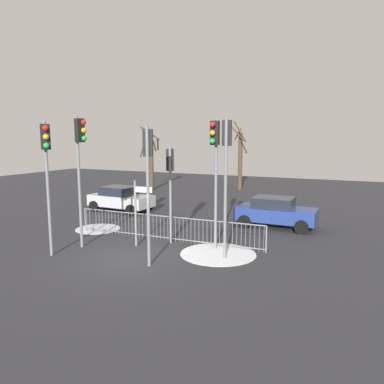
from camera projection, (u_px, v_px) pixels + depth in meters
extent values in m
plane|color=#2D2D33|center=(132.00, 258.00, 13.55)|extent=(60.00, 60.00, 0.00)
cylinder|color=slate|center=(170.00, 196.00, 15.22)|extent=(0.11, 0.11, 4.00)
cube|color=black|center=(170.00, 160.00, 15.17)|extent=(0.39, 0.35, 0.90)
sphere|color=red|center=(170.00, 152.00, 15.38)|extent=(0.20, 0.20, 0.20)
sphere|color=orange|center=(170.00, 159.00, 15.42)|extent=(0.20, 0.20, 0.20)
sphere|color=green|center=(170.00, 167.00, 15.47)|extent=(0.20, 0.20, 0.20)
cylinder|color=slate|center=(225.00, 190.00, 13.17)|extent=(0.11, 0.11, 5.06)
cube|color=black|center=(227.00, 133.00, 13.04)|extent=(0.36, 0.28, 0.90)
sphere|color=red|center=(228.00, 125.00, 13.24)|extent=(0.20, 0.20, 0.20)
sphere|color=orange|center=(228.00, 133.00, 13.28)|extent=(0.20, 0.20, 0.20)
sphere|color=green|center=(228.00, 142.00, 13.32)|extent=(0.20, 0.20, 0.20)
cylinder|color=slate|center=(216.00, 185.00, 14.33)|extent=(0.11, 0.11, 5.07)
cube|color=black|center=(215.00, 133.00, 13.89)|extent=(0.32, 0.23, 0.90)
sphere|color=red|center=(213.00, 125.00, 13.62)|extent=(0.20, 0.20, 0.20)
sphere|color=orange|center=(212.00, 133.00, 13.66)|extent=(0.20, 0.20, 0.20)
sphere|color=green|center=(212.00, 141.00, 13.71)|extent=(0.20, 0.20, 0.20)
cylinder|color=slate|center=(48.00, 190.00, 13.54)|extent=(0.11, 0.11, 4.93)
cube|color=black|center=(45.00, 137.00, 13.11)|extent=(0.37, 0.39, 0.90)
sphere|color=red|center=(45.00, 128.00, 12.84)|extent=(0.20, 0.20, 0.20)
sphere|color=orange|center=(46.00, 137.00, 12.89)|extent=(0.20, 0.20, 0.20)
sphere|color=green|center=(46.00, 146.00, 12.93)|extent=(0.20, 0.20, 0.20)
cylinder|color=slate|center=(148.00, 198.00, 12.41)|extent=(0.11, 0.11, 4.73)
cube|color=black|center=(148.00, 143.00, 12.31)|extent=(0.38, 0.33, 0.90)
sphere|color=red|center=(149.00, 134.00, 12.51)|extent=(0.20, 0.20, 0.20)
sphere|color=orange|center=(149.00, 143.00, 12.55)|extent=(0.20, 0.20, 0.20)
sphere|color=green|center=(149.00, 152.00, 12.60)|extent=(0.20, 0.20, 0.20)
cylinder|color=slate|center=(79.00, 183.00, 14.58)|extent=(0.11, 0.11, 5.17)
cube|color=black|center=(80.00, 130.00, 14.19)|extent=(0.28, 0.36, 0.90)
sphere|color=red|center=(84.00, 122.00, 14.00)|extent=(0.20, 0.20, 0.20)
sphere|color=orange|center=(84.00, 130.00, 14.05)|extent=(0.20, 0.20, 0.20)
sphere|color=green|center=(84.00, 138.00, 14.09)|extent=(0.20, 0.20, 0.20)
cylinder|color=slate|center=(136.00, 214.00, 14.91)|extent=(0.09, 0.09, 2.67)
cube|color=white|center=(144.00, 190.00, 14.64)|extent=(0.70, 0.09, 0.22)
cube|color=slate|center=(166.00, 216.00, 15.75)|extent=(8.58, 0.19, 0.04)
cube|color=slate|center=(166.00, 238.00, 15.88)|extent=(8.58, 0.19, 0.04)
cylinder|color=slate|center=(87.00, 220.00, 17.50)|extent=(0.02, 0.02, 1.05)
cylinder|color=slate|center=(90.00, 220.00, 17.43)|extent=(0.02, 0.02, 1.05)
cylinder|color=slate|center=(93.00, 220.00, 17.36)|extent=(0.02, 0.02, 1.05)
cylinder|color=slate|center=(96.00, 221.00, 17.29)|extent=(0.02, 0.02, 1.05)
cylinder|color=slate|center=(99.00, 221.00, 17.22)|extent=(0.02, 0.02, 1.05)
cylinder|color=slate|center=(102.00, 221.00, 17.15)|extent=(0.02, 0.02, 1.05)
cylinder|color=slate|center=(106.00, 222.00, 17.07)|extent=(0.02, 0.02, 1.05)
cylinder|color=slate|center=(109.00, 222.00, 17.00)|extent=(0.02, 0.02, 1.05)
cylinder|color=slate|center=(112.00, 222.00, 16.93)|extent=(0.02, 0.02, 1.05)
cylinder|color=slate|center=(115.00, 223.00, 16.86)|extent=(0.02, 0.02, 1.05)
cylinder|color=slate|center=(119.00, 223.00, 16.79)|extent=(0.02, 0.02, 1.05)
cylinder|color=slate|center=(122.00, 224.00, 16.72)|extent=(0.02, 0.02, 1.05)
cylinder|color=slate|center=(125.00, 224.00, 16.65)|extent=(0.02, 0.02, 1.05)
cylinder|color=slate|center=(129.00, 224.00, 16.57)|extent=(0.02, 0.02, 1.05)
cylinder|color=slate|center=(132.00, 225.00, 16.50)|extent=(0.02, 0.02, 1.05)
cylinder|color=slate|center=(135.00, 225.00, 16.43)|extent=(0.02, 0.02, 1.05)
cylinder|color=slate|center=(139.00, 225.00, 16.36)|extent=(0.02, 0.02, 1.05)
cylinder|color=slate|center=(142.00, 226.00, 16.29)|extent=(0.02, 0.02, 1.05)
cylinder|color=slate|center=(146.00, 226.00, 16.22)|extent=(0.02, 0.02, 1.05)
cylinder|color=slate|center=(150.00, 227.00, 16.15)|extent=(0.02, 0.02, 1.05)
cylinder|color=slate|center=(153.00, 227.00, 16.08)|extent=(0.02, 0.02, 1.05)
cylinder|color=slate|center=(157.00, 227.00, 16.00)|extent=(0.02, 0.02, 1.05)
cylinder|color=slate|center=(160.00, 228.00, 15.93)|extent=(0.02, 0.02, 1.05)
cylinder|color=slate|center=(164.00, 228.00, 15.86)|extent=(0.02, 0.02, 1.05)
cylinder|color=slate|center=(168.00, 229.00, 15.79)|extent=(0.02, 0.02, 1.05)
cylinder|color=slate|center=(172.00, 229.00, 15.72)|extent=(0.02, 0.02, 1.05)
cylinder|color=slate|center=(175.00, 229.00, 15.65)|extent=(0.02, 0.02, 1.05)
cylinder|color=slate|center=(179.00, 230.00, 15.58)|extent=(0.02, 0.02, 1.05)
cylinder|color=slate|center=(183.00, 230.00, 15.50)|extent=(0.02, 0.02, 1.05)
cylinder|color=slate|center=(187.00, 231.00, 15.43)|extent=(0.02, 0.02, 1.05)
cylinder|color=slate|center=(191.00, 231.00, 15.36)|extent=(0.02, 0.02, 1.05)
cylinder|color=slate|center=(195.00, 232.00, 15.29)|extent=(0.02, 0.02, 1.05)
cylinder|color=slate|center=(199.00, 232.00, 15.22)|extent=(0.02, 0.02, 1.05)
cylinder|color=slate|center=(203.00, 232.00, 15.15)|extent=(0.02, 0.02, 1.05)
cylinder|color=slate|center=(207.00, 233.00, 15.08)|extent=(0.02, 0.02, 1.05)
cylinder|color=slate|center=(211.00, 233.00, 15.00)|extent=(0.02, 0.02, 1.05)
cylinder|color=slate|center=(215.00, 234.00, 14.93)|extent=(0.02, 0.02, 1.05)
cylinder|color=slate|center=(220.00, 234.00, 14.86)|extent=(0.02, 0.02, 1.05)
cylinder|color=slate|center=(224.00, 235.00, 14.79)|extent=(0.02, 0.02, 1.05)
cylinder|color=slate|center=(228.00, 235.00, 14.72)|extent=(0.02, 0.02, 1.05)
cylinder|color=slate|center=(232.00, 236.00, 14.65)|extent=(0.02, 0.02, 1.05)
cylinder|color=slate|center=(237.00, 236.00, 14.58)|extent=(0.02, 0.02, 1.05)
cylinder|color=slate|center=(241.00, 237.00, 14.51)|extent=(0.02, 0.02, 1.05)
cylinder|color=slate|center=(246.00, 237.00, 14.43)|extent=(0.02, 0.02, 1.05)
cylinder|color=slate|center=(250.00, 238.00, 14.36)|extent=(0.02, 0.02, 1.05)
cylinder|color=slate|center=(255.00, 238.00, 14.29)|extent=(0.02, 0.02, 1.05)
cylinder|color=slate|center=(259.00, 239.00, 14.22)|extent=(0.02, 0.02, 1.05)
cylinder|color=slate|center=(264.00, 239.00, 14.15)|extent=(0.02, 0.02, 1.05)
cylinder|color=slate|center=(85.00, 220.00, 17.54)|extent=(0.06, 0.06, 1.05)
cylinder|color=slate|center=(266.00, 239.00, 14.11)|extent=(0.06, 0.06, 1.05)
cube|color=navy|center=(276.00, 214.00, 18.18)|extent=(3.81, 1.73, 0.65)
cube|color=#1E232D|center=(273.00, 203.00, 18.16)|extent=(1.91, 1.52, 0.55)
cylinder|color=black|center=(307.00, 220.00, 18.41)|extent=(0.64, 0.23, 0.64)
cylinder|color=black|center=(301.00, 227.00, 16.89)|extent=(0.64, 0.23, 0.64)
cylinder|color=black|center=(254.00, 215.00, 19.56)|extent=(0.64, 0.23, 0.64)
cylinder|color=black|center=(244.00, 222.00, 18.03)|extent=(0.64, 0.23, 0.64)
cube|color=#B2B5BA|center=(121.00, 200.00, 22.15)|extent=(3.88, 1.89, 0.65)
cube|color=#1E232D|center=(119.00, 191.00, 22.14)|extent=(1.97, 1.59, 0.55)
cylinder|color=black|center=(148.00, 205.00, 22.33)|extent=(0.65, 0.25, 0.64)
cylinder|color=black|center=(131.00, 210.00, 20.84)|extent=(0.65, 0.25, 0.64)
cylinder|color=black|center=(113.00, 202.00, 23.57)|extent=(0.65, 0.25, 0.64)
cylinder|color=black|center=(94.00, 206.00, 22.08)|extent=(0.65, 0.25, 0.64)
cylinder|color=#473828|center=(240.00, 162.00, 30.89)|extent=(0.35, 0.35, 4.73)
cylinder|color=#473828|center=(238.00, 134.00, 30.82)|extent=(0.47, 0.70, 0.98)
cylinder|color=#473828|center=(238.00, 134.00, 30.07)|extent=(1.25, 0.29, 1.20)
cylinder|color=#473828|center=(240.00, 132.00, 30.07)|extent=(1.08, 0.34, 1.70)
cylinder|color=#473828|center=(244.00, 147.00, 30.43)|extent=(0.46, 0.80, 1.11)
cylinder|color=#473828|center=(151.00, 161.00, 30.75)|extent=(0.36, 0.36, 4.79)
cylinder|color=#473828|center=(154.00, 146.00, 30.49)|extent=(0.26, 0.71, 0.96)
cylinder|color=#473828|center=(150.00, 133.00, 29.65)|extent=(1.49, 0.82, 1.14)
cylinder|color=#473828|center=(158.00, 144.00, 30.58)|extent=(0.69, 1.09, 1.00)
cylinder|color=#473828|center=(142.00, 151.00, 30.65)|extent=(0.72, 1.50, 0.93)
cylinder|color=silver|center=(98.00, 229.00, 17.89)|extent=(2.12, 2.12, 0.01)
cylinder|color=white|center=(218.00, 254.00, 14.05)|extent=(2.86, 2.86, 0.01)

